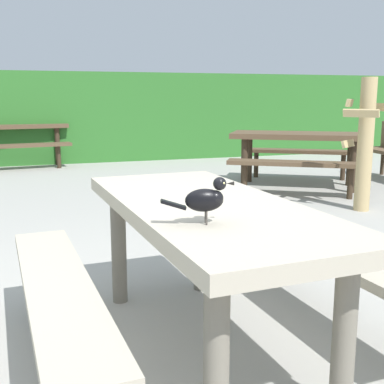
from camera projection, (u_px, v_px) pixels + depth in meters
name	position (u px, v px, depth m)	size (l,w,h in m)	color
ground_plane	(127.00, 348.00, 2.45)	(60.00, 60.00, 0.00)	#A3A099
hedge_wall	(48.00, 116.00, 9.79)	(28.00, 2.00, 1.67)	#2D6B28
picnic_table_foreground	(206.00, 239.00, 2.37)	(1.78, 1.84, 0.74)	#B2A893
bird_grackle	(207.00, 198.00, 1.91)	(0.29, 0.10, 0.18)	black
picnic_table_mid_left	(14.00, 134.00, 8.84)	(1.89, 1.86, 0.74)	brown
picnic_table_mid_right	(299.00, 146.00, 6.72)	(2.34, 2.33, 0.74)	brown
stalk_post_right_side	(365.00, 143.00, 5.29)	(0.54, 0.56, 1.43)	tan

